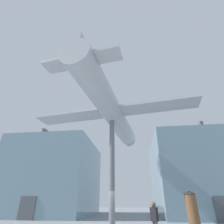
{
  "coord_description": "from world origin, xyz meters",
  "views": [
    {
      "loc": [
        1.63,
        -13.5,
        1.99
      ],
      "look_at": [
        0.0,
        0.0,
        8.79
      ],
      "focal_mm": 28.0,
      "sensor_mm": 36.0,
      "label": 1
    }
  ],
  "objects_px": {
    "support_pylon_central": "(112,170)",
    "info_kiosk": "(193,211)",
    "suspended_airplane": "(113,113)",
    "visitor_person": "(154,217)"
  },
  "relations": [
    {
      "from": "support_pylon_central",
      "to": "suspended_airplane",
      "type": "height_order",
      "value": "suspended_airplane"
    },
    {
      "from": "suspended_airplane",
      "to": "visitor_person",
      "type": "xyz_separation_m",
      "value": [
        2.59,
        -2.2,
        -7.71
      ]
    },
    {
      "from": "suspended_airplane",
      "to": "info_kiosk",
      "type": "xyz_separation_m",
      "value": [
        5.26,
        -0.11,
        -7.53
      ]
    },
    {
      "from": "visitor_person",
      "to": "support_pylon_central",
      "type": "bearing_deg",
      "value": -175.93
    },
    {
      "from": "suspended_airplane",
      "to": "visitor_person",
      "type": "height_order",
      "value": "suspended_airplane"
    },
    {
      "from": "info_kiosk",
      "to": "suspended_airplane",
      "type": "bearing_deg",
      "value": 178.76
    },
    {
      "from": "support_pylon_central",
      "to": "info_kiosk",
      "type": "distance_m",
      "value": 5.94
    },
    {
      "from": "suspended_airplane",
      "to": "visitor_person",
      "type": "distance_m",
      "value": 8.43
    },
    {
      "from": "support_pylon_central",
      "to": "suspended_airplane",
      "type": "xyz_separation_m",
      "value": [
        0.04,
        0.26,
        4.85
      ]
    },
    {
      "from": "suspended_airplane",
      "to": "info_kiosk",
      "type": "distance_m",
      "value": 9.18
    }
  ]
}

